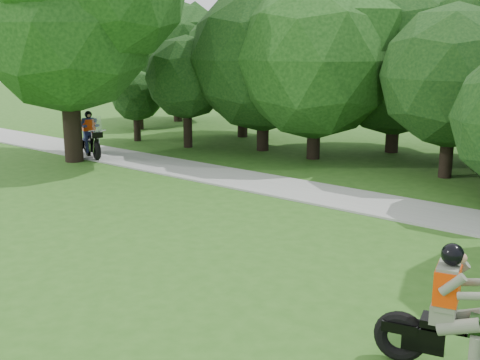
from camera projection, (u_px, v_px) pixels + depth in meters
The scene contains 5 objects.
ground at pixel (129, 286), 11.31m from camera, with size 100.00×100.00×0.00m, color #2C5C1A.
walkway at pixel (340, 198), 17.38m from camera, with size 60.00×2.20×0.06m, color gray.
big_tree_west at pixel (72, 3), 21.57m from camera, with size 8.64×6.56×9.96m.
chopper_motorcycle at pixel (461, 328), 8.20m from camera, with size 2.60×1.04×1.88m.
touring_motorcycle at pixel (90, 140), 23.17m from camera, with size 2.15×1.36×1.74m.
Camera 1 is at (8.20, -6.93, 4.56)m, focal length 45.00 mm.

